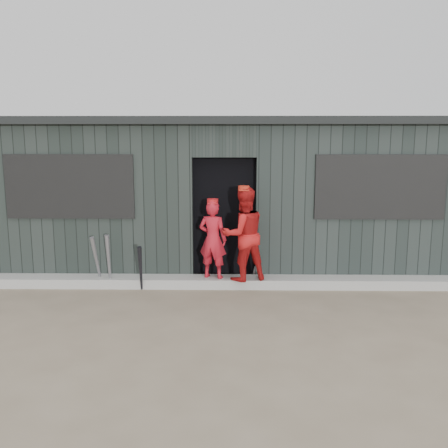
{
  "coord_description": "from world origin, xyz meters",
  "views": [
    {
      "loc": [
        0.12,
        -5.69,
        2.34
      ],
      "look_at": [
        0.0,
        1.8,
        1.0
      ],
      "focal_mm": 40.0,
      "sensor_mm": 36.0,
      "label": 1
    }
  ],
  "objects_px": {
    "bat_mid": "(109,261)",
    "player_red_left": "(213,239)",
    "dugout": "(226,193)",
    "player_grey_back": "(262,241)",
    "player_red_right": "(243,234)",
    "bat_left": "(97,261)",
    "bat_right": "(141,268)"
  },
  "relations": [
    {
      "from": "player_red_left",
      "to": "dugout",
      "type": "relative_size",
      "value": 0.15
    },
    {
      "from": "bat_mid",
      "to": "player_red_left",
      "type": "relative_size",
      "value": 0.71
    },
    {
      "from": "bat_left",
      "to": "dugout",
      "type": "height_order",
      "value": "dugout"
    },
    {
      "from": "bat_mid",
      "to": "dugout",
      "type": "relative_size",
      "value": 0.1
    },
    {
      "from": "bat_left",
      "to": "bat_mid",
      "type": "xyz_separation_m",
      "value": [
        0.2,
        -0.05,
        0.01
      ]
    },
    {
      "from": "bat_left",
      "to": "bat_right",
      "type": "distance_m",
      "value": 0.73
    },
    {
      "from": "bat_left",
      "to": "player_red_left",
      "type": "bearing_deg",
      "value": 2.28
    },
    {
      "from": "bat_right",
      "to": "player_grey_back",
      "type": "bearing_deg",
      "value": 21.69
    },
    {
      "from": "bat_mid",
      "to": "player_red_right",
      "type": "height_order",
      "value": "player_red_right"
    },
    {
      "from": "bat_left",
      "to": "bat_mid",
      "type": "height_order",
      "value": "bat_mid"
    },
    {
      "from": "player_red_left",
      "to": "dugout",
      "type": "xyz_separation_m",
      "value": [
        0.17,
        1.69,
        0.53
      ]
    },
    {
      "from": "dugout",
      "to": "player_red_left",
      "type": "bearing_deg",
      "value": -95.85
    },
    {
      "from": "bat_right",
      "to": "player_red_left",
      "type": "height_order",
      "value": "player_red_left"
    },
    {
      "from": "bat_mid",
      "to": "bat_right",
      "type": "bearing_deg",
      "value": -13.92
    },
    {
      "from": "bat_left",
      "to": "bat_right",
      "type": "relative_size",
      "value": 1.21
    },
    {
      "from": "bat_mid",
      "to": "bat_right",
      "type": "height_order",
      "value": "bat_mid"
    },
    {
      "from": "player_grey_back",
      "to": "player_red_left",
      "type": "bearing_deg",
      "value": 13.02
    },
    {
      "from": "bat_left",
      "to": "bat_right",
      "type": "xyz_separation_m",
      "value": [
        0.71,
        -0.17,
        -0.06
      ]
    },
    {
      "from": "bat_mid",
      "to": "player_red_left",
      "type": "distance_m",
      "value": 1.63
    },
    {
      "from": "player_red_right",
      "to": "player_grey_back",
      "type": "relative_size",
      "value": 1.14
    },
    {
      "from": "bat_right",
      "to": "player_grey_back",
      "type": "relative_size",
      "value": 0.57
    },
    {
      "from": "dugout",
      "to": "player_grey_back",
      "type": "bearing_deg",
      "value": -62.48
    },
    {
      "from": "player_grey_back",
      "to": "dugout",
      "type": "bearing_deg",
      "value": -81.88
    },
    {
      "from": "player_red_right",
      "to": "player_grey_back",
      "type": "distance_m",
      "value": 0.73
    },
    {
      "from": "bat_left",
      "to": "player_grey_back",
      "type": "distance_m",
      "value": 2.65
    },
    {
      "from": "bat_right",
      "to": "bat_left",
      "type": "bearing_deg",
      "value": 166.36
    },
    {
      "from": "bat_left",
      "to": "player_red_right",
      "type": "distance_m",
      "value": 2.3
    },
    {
      "from": "bat_right",
      "to": "dugout",
      "type": "height_order",
      "value": "dugout"
    },
    {
      "from": "player_red_left",
      "to": "player_grey_back",
      "type": "relative_size",
      "value": 0.97
    },
    {
      "from": "bat_right",
      "to": "dugout",
      "type": "xyz_separation_m",
      "value": [
        1.26,
        1.93,
        0.93
      ]
    },
    {
      "from": "player_red_right",
      "to": "player_grey_back",
      "type": "bearing_deg",
      "value": -139.1
    },
    {
      "from": "bat_left",
      "to": "bat_mid",
      "type": "bearing_deg",
      "value": -12.92
    }
  ]
}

